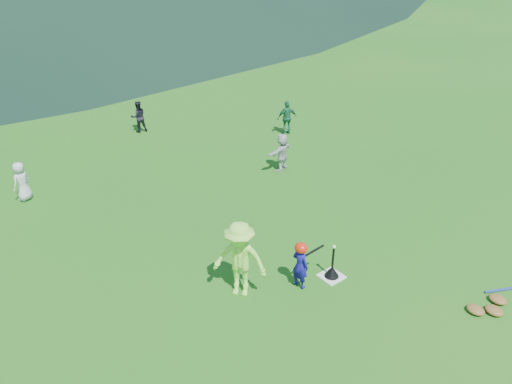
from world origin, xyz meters
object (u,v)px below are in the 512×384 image
(home_plate, at_px, (331,276))
(batter_child, at_px, (300,266))
(adult_coach, at_px, (240,260))
(fielder_c, at_px, (287,118))
(equipment_pile, at_px, (499,299))
(fielder_a, at_px, (22,181))
(fielder_d, at_px, (282,152))
(batting_tee, at_px, (332,272))
(fielder_b, at_px, (138,117))

(home_plate, distance_m, batter_child, 0.88)
(batter_child, bearing_deg, adult_coach, 53.88)
(fielder_c, bearing_deg, equipment_pile, 95.96)
(adult_coach, bearing_deg, fielder_a, 159.83)
(home_plate, relative_size, equipment_pile, 0.25)
(adult_coach, xyz_separation_m, fielder_c, (6.19, 5.73, -0.22))
(fielder_a, distance_m, fielder_c, 8.42)
(batter_child, relative_size, equipment_pile, 0.55)
(fielder_d, distance_m, batting_tee, 5.10)
(fielder_c, height_order, equipment_pile, fielder_c)
(batting_tee, bearing_deg, fielder_a, 118.81)
(batter_child, height_order, fielder_b, fielder_b)
(batter_child, xyz_separation_m, adult_coach, (-1.05, 0.55, 0.30))
(fielder_a, height_order, equipment_pile, fielder_a)
(fielder_d, xyz_separation_m, batting_tee, (-2.47, -4.45, -0.43))
(fielder_b, height_order, batting_tee, fielder_b)
(adult_coach, bearing_deg, batting_tee, 28.30)
(fielder_d, bearing_deg, fielder_b, -86.64)
(batting_tee, height_order, equipment_pile, batting_tee)
(fielder_c, height_order, fielder_d, fielder_c)
(fielder_a, bearing_deg, home_plate, 88.11)
(fielder_a, relative_size, fielder_d, 0.95)
(fielder_b, xyz_separation_m, equipment_pile, (1.37, -12.24, -0.48))
(batter_child, relative_size, fielder_b, 0.91)
(batting_tee, bearing_deg, equipment_pile, -52.21)
(home_plate, height_order, fielder_b, fielder_b)
(fielder_b, xyz_separation_m, fielder_c, (3.85, -3.28, 0.03))
(adult_coach, xyz_separation_m, fielder_a, (-2.19, 6.45, -0.27))
(adult_coach, relative_size, fielder_b, 1.47)
(batter_child, xyz_separation_m, equipment_pile, (2.65, -2.69, -0.43))
(adult_coach, distance_m, fielder_a, 6.82)
(fielder_a, distance_m, fielder_d, 6.99)
(home_plate, xyz_separation_m, equipment_pile, (1.94, -2.50, 0.06))
(fielder_c, height_order, batting_tee, fielder_c)
(home_plate, bearing_deg, fielder_c, 55.60)
(fielder_a, bearing_deg, fielder_c, 144.33)
(fielder_b, bearing_deg, equipment_pile, 106.10)
(fielder_c, xyz_separation_m, batting_tee, (-4.43, -6.47, -0.45))
(fielder_d, relative_size, batting_tee, 1.63)
(batter_child, distance_m, fielder_b, 9.64)
(adult_coach, height_order, fielder_b, adult_coach)
(adult_coach, relative_size, batting_tee, 2.34)
(fielder_c, bearing_deg, fielder_a, 16.50)
(batting_tee, bearing_deg, batter_child, 164.87)
(adult_coach, bearing_deg, batter_child, 23.54)
(adult_coach, bearing_deg, fielder_d, 92.31)
(fielder_a, distance_m, equipment_pile, 11.36)
(batting_tee, relative_size, equipment_pile, 0.38)
(fielder_b, bearing_deg, batting_tee, 96.36)
(adult_coach, height_order, batting_tee, adult_coach)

